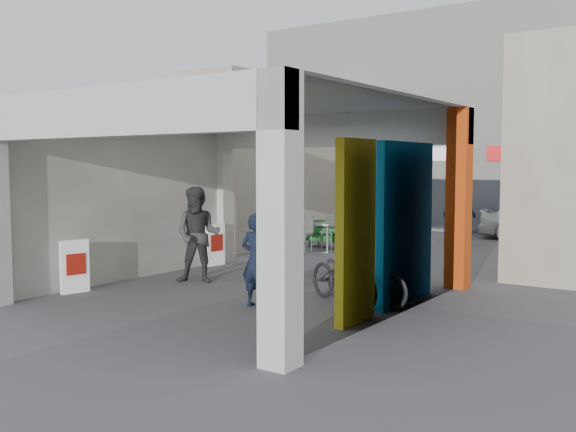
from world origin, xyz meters
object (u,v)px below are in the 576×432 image
Objects in this scene: white_van at (543,220)px; produce_stand at (328,237)px; cafe_set at (329,238)px; bicycle_rear at (366,278)px; man_crates at (459,215)px; bicycle_front at (344,275)px; man_elderly at (402,254)px; man_with_dog at (257,260)px; border_collie at (268,278)px; man_back_turned at (198,235)px.

produce_stand is at bearing 131.77° from white_van.
bicycle_rear is at bearing -54.04° from cafe_set.
bicycle_rear is at bearing 113.24° from man_crates.
bicycle_rear is (0.40, 0.07, -0.01)m from bicycle_front.
man_elderly is at bearing -52.83° from produce_stand.
man_crates reaches higher than man_with_dog.
border_collie is 0.38× the size of man_crates.
man_back_turned is 12.43m from white_van.
man_back_turned is at bearing 114.37° from bicycle_front.
man_with_dog is at bearing 103.61° from man_crates.
man_with_dog is at bearing 158.92° from bicycle_front.
bicycle_front is at bearing -57.03° from cafe_set.
border_collie is (2.10, -5.76, -0.07)m from cafe_set.
bicycle_front is at bearing -29.75° from man_back_turned.
produce_stand is 8.07m from man_with_dog.
man_with_dog is 9.98m from man_crates.
white_van is at bearing 60.95° from border_collie.
man_elderly is (2.10, 1.40, 0.46)m from border_collie.
white_van reaches higher than bicycle_rear.
man_with_dog is (2.70, -6.89, 0.45)m from cafe_set.
man_back_turned reaches higher than man_with_dog.
white_van is (2.26, 11.75, 0.39)m from border_collie.
produce_stand is 6.73m from man_elderly.
man_back_turned is (-1.76, -0.00, 0.71)m from border_collie.
man_elderly is (3.86, 1.40, -0.25)m from man_back_turned.
produce_stand is at bearing 68.16° from man_back_turned.
cafe_set is at bearing 58.89° from bicycle_front.
man_elderly is 0.76× the size of bicycle_front.
man_elderly reaches higher than cafe_set.
border_collie is at bearing -69.95° from cafe_set.
man_elderly is at bearing 7.02° from bicycle_rear.
white_van is (4.02, 11.76, -0.32)m from man_back_turned.
bicycle_front is (4.17, -6.42, 0.20)m from produce_stand.
produce_stand is (-0.37, 0.57, -0.04)m from cafe_set.
produce_stand is at bearing 129.65° from man_elderly.
bicycle_front is 0.50× the size of white_van.
man_elderly is 0.89× the size of bicycle_rear.
man_back_turned is 4.11m from man_elderly.
white_van is at bearing 85.92° from man_elderly.
man_elderly is (4.20, -4.36, 0.39)m from cafe_set.
man_back_turned is (0.34, -5.77, 0.64)m from cafe_set.
man_elderly is at bearing 11.05° from bicycle_front.
border_collie is 11.98m from white_van.
man_crates is (3.01, 2.53, 0.61)m from produce_stand.
bicycle_front is at bearing 106.76° from bicycle_rear.
man_crates reaches higher than produce_stand.
cafe_set is at bearing 91.89° from border_collie.
man_crates is at bearing 34.40° from produce_stand.
man_with_dog is at bearing -123.88° from man_elderly.
border_collie is at bearing -28.04° from man_back_turned.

